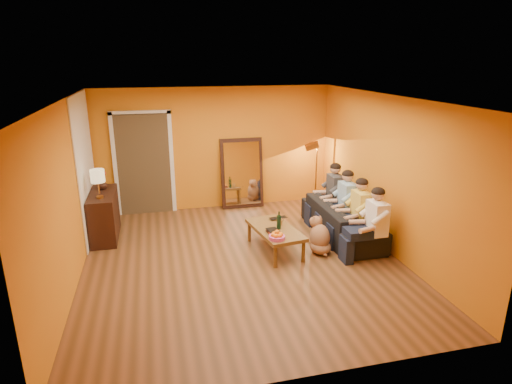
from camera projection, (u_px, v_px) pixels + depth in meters
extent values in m
cube|color=brown|center=(242.00, 261.00, 6.97)|extent=(5.00, 5.50, 0.00)
cube|color=white|center=(241.00, 99.00, 6.19)|extent=(5.00, 5.50, 0.00)
cube|color=orange|center=(215.00, 149.00, 9.13)|extent=(5.00, 0.00, 2.60)
cube|color=orange|center=(68.00, 196.00, 6.02)|extent=(0.00, 5.50, 2.60)
cube|color=orange|center=(388.00, 175.00, 7.14)|extent=(0.00, 5.50, 2.60)
cube|color=white|center=(86.00, 167.00, 7.64)|extent=(0.02, 1.90, 2.58)
cube|color=#3F2D19|center=(144.00, 163.00, 8.94)|extent=(1.06, 0.30, 2.10)
cube|color=white|center=(115.00, 166.00, 8.70)|extent=(0.08, 0.06, 2.20)
cube|color=white|center=(172.00, 163.00, 8.96)|extent=(0.08, 0.06, 2.20)
cube|color=white|center=(140.00, 112.00, 8.50)|extent=(1.22, 0.06, 0.08)
cube|color=#321910|center=(242.00, 173.00, 9.30)|extent=(0.92, 0.27, 1.51)
cube|color=white|center=(242.00, 174.00, 9.26)|extent=(0.78, 0.21, 1.35)
cube|color=#321910|center=(104.00, 215.00, 7.78)|extent=(0.44, 1.18, 0.85)
imported|color=black|center=(342.00, 220.00, 7.87)|extent=(2.12, 0.83, 0.62)
cylinder|color=black|center=(279.00, 220.00, 7.13)|extent=(0.07, 0.07, 0.31)
imported|color=#B27F3F|center=(280.00, 222.00, 7.33)|extent=(0.12, 0.12, 0.10)
imported|color=black|center=(279.00, 219.00, 7.57)|extent=(0.35, 0.25, 0.03)
imported|color=#321910|center=(268.00, 233.00, 6.98)|extent=(0.20, 0.25, 0.02)
imported|color=#A12612|center=(268.00, 232.00, 6.98)|extent=(0.20, 0.24, 0.02)
imported|color=black|center=(268.00, 231.00, 6.96)|extent=(0.20, 0.25, 0.02)
imported|color=#321910|center=(103.00, 184.00, 7.85)|extent=(0.17, 0.17, 0.18)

